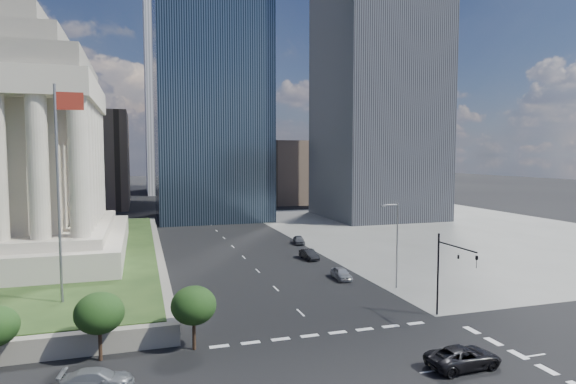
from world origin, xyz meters
name	(u,v)px	position (x,y,z in m)	size (l,w,h in m)	color
ground	(201,216)	(0.00, 100.00, 0.00)	(500.00, 500.00, 0.00)	black
sidewalk_ne	(450,230)	(46.00, 60.00, 0.01)	(68.00, 90.00, 0.03)	slate
flagpole	(60,181)	(-21.83, 24.00, 13.11)	(2.52, 0.24, 20.00)	slate
midrise_glass	(210,96)	(2.00, 95.00, 30.00)	(26.00, 26.00, 60.00)	black
highrise_ne	(378,14)	(42.00, 85.00, 50.00)	(26.00, 28.00, 100.00)	black
building_filler_ne	(286,172)	(32.00, 130.00, 10.00)	(20.00, 30.00, 20.00)	brown
building_filler_nw	(86,160)	(-30.00, 130.00, 14.00)	(24.00, 30.00, 28.00)	brown
traffic_signal_ne	(450,266)	(12.50, 13.70, 5.25)	(0.30, 5.74, 8.00)	black
street_lamp_north	(396,240)	(13.33, 25.00, 5.66)	(2.13, 0.22, 10.00)	slate
pickup_truck	(463,357)	(7.45, 4.86, 0.79)	(2.61, 5.66, 1.57)	black
suv_grey	(97,379)	(-17.85, 9.24, 0.68)	(4.71, 1.91, 1.37)	slate
parked_sedan_near	(341,273)	(9.00, 30.67, 0.73)	(1.73, 4.31, 1.47)	gray
parked_sedan_mid	(309,254)	(9.00, 42.72, 0.73)	(4.45, 1.55, 1.47)	black
parked_sedan_far	(299,240)	(11.50, 54.97, 0.72)	(1.69, 4.21, 1.43)	#4F5156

